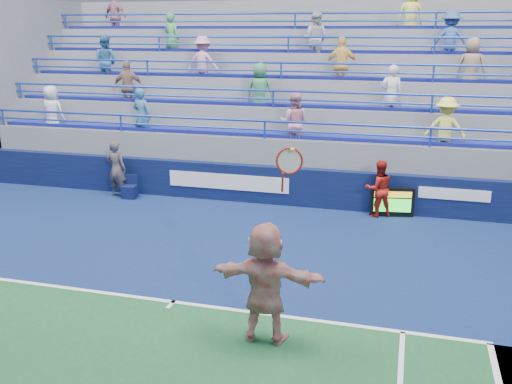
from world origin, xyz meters
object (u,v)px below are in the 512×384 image
(line_judge, at_px, (116,169))
(ball_girl, at_px, (379,189))
(serve_speed_board, at_px, (392,202))
(judge_chair, at_px, (130,191))
(tennis_player, at_px, (266,282))

(line_judge, xyz_separation_m, ball_girl, (7.65, 0.14, -0.08))
(serve_speed_board, relative_size, ball_girl, 0.75)
(serve_speed_board, distance_m, judge_chair, 7.57)
(judge_chair, distance_m, line_judge, 0.77)
(serve_speed_board, bearing_deg, tennis_player, -103.64)
(serve_speed_board, distance_m, ball_girl, 0.52)
(line_judge, bearing_deg, ball_girl, -173.94)
(judge_chair, xyz_separation_m, line_judge, (-0.45, 0.09, 0.62))
(line_judge, bearing_deg, serve_speed_board, -173.60)
(judge_chair, relative_size, tennis_player, 0.22)
(serve_speed_board, relative_size, judge_chair, 1.65)
(tennis_player, bearing_deg, line_judge, 132.98)
(line_judge, height_order, ball_girl, line_judge)
(ball_girl, bearing_deg, tennis_player, 55.18)
(line_judge, distance_m, ball_girl, 7.65)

